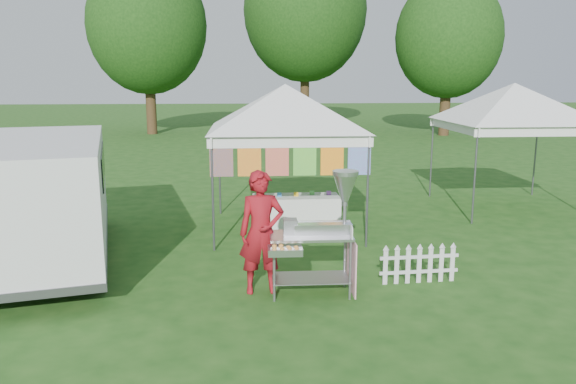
{
  "coord_description": "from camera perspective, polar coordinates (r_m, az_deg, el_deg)",
  "views": [
    {
      "loc": [
        -0.82,
        -7.92,
        3.14
      ],
      "look_at": [
        -0.06,
        1.97,
        1.1
      ],
      "focal_mm": 35.0,
      "sensor_mm": 36.0,
      "label": 1
    }
  ],
  "objects": [
    {
      "name": "vendor",
      "position": [
        8.22,
        -2.71,
        -4.13
      ],
      "size": [
        0.7,
        0.49,
        1.82
      ],
      "primitive_type": "imported",
      "rotation": [
        0.0,
        0.0,
        0.08
      ],
      "color": "maroon",
      "rests_on": "ground"
    },
    {
      "name": "picket_fence",
      "position": [
        8.97,
        13.17,
        -7.23
      ],
      "size": [
        1.26,
        0.1,
        0.56
      ],
      "rotation": [
        0.0,
        0.0,
        0.06
      ],
      "color": "silver",
      "rests_on": "ground"
    },
    {
      "name": "display_table",
      "position": [
        11.75,
        0.81,
        -2.09
      ],
      "size": [
        1.8,
        0.7,
        0.71
      ],
      "primitive_type": "cube",
      "color": "white",
      "rests_on": "ground"
    },
    {
      "name": "ground",
      "position": [
        8.56,
        1.45,
        -9.91
      ],
      "size": [
        120.0,
        120.0,
        0.0
      ],
      "primitive_type": "plane",
      "color": "#1C4A15",
      "rests_on": "ground"
    },
    {
      "name": "donut_cart",
      "position": [
        8.09,
        3.72,
        -3.18
      ],
      "size": [
        1.32,
        0.88,
        1.83
      ],
      "rotation": [
        0.0,
        0.0,
        -0.01
      ],
      "color": "gray",
      "rests_on": "ground"
    },
    {
      "name": "cargo_van",
      "position": [
        10.49,
        -23.73,
        -0.33
      ],
      "size": [
        3.15,
        5.45,
        2.13
      ],
      "rotation": [
        0.0,
        0.0,
        0.23
      ],
      "color": "silver",
      "rests_on": "ground"
    },
    {
      "name": "canopy_right",
      "position": [
        14.38,
        22.06,
        10.2
      ],
      "size": [
        4.24,
        4.24,
        3.45
      ],
      "color": "#59595E",
      "rests_on": "ground"
    },
    {
      "name": "tree_left",
      "position": [
        32.44,
        -14.12,
        16.06
      ],
      "size": [
        6.4,
        6.4,
        9.53
      ],
      "color": "#372214",
      "rests_on": "ground"
    },
    {
      "name": "tree_mid",
      "position": [
        36.34,
        1.76,
        17.94
      ],
      "size": [
        7.6,
        7.6,
        11.52
      ],
      "color": "#372214",
      "rests_on": "ground"
    },
    {
      "name": "canopy_main",
      "position": [
        11.44,
        -0.28,
        10.86
      ],
      "size": [
        4.24,
        4.24,
        3.45
      ],
      "color": "#59595E",
      "rests_on": "ground"
    },
    {
      "name": "tree_right",
      "position": [
        31.88,
        16.02,
        14.87
      ],
      "size": [
        5.6,
        5.6,
        8.42
      ],
      "color": "#372214",
      "rests_on": "ground"
    }
  ]
}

